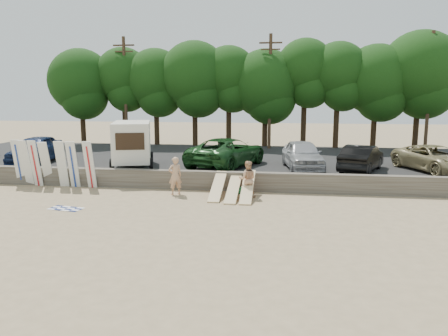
{
  "coord_description": "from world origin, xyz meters",
  "views": [
    {
      "loc": [
        3.38,
        -19.34,
        4.96
      ],
      "look_at": [
        0.18,
        3.0,
        1.19
      ],
      "focal_mm": 35.0,
      "sensor_mm": 36.0,
      "label": 1
    }
  ],
  "objects_px": {
    "beachgoer_a": "(175,176)",
    "car_3": "(361,158)",
    "car_0": "(36,149)",
    "car_1": "(227,152)",
    "cooler": "(238,190)",
    "beachgoer_b": "(247,179)",
    "car_2": "(302,155)",
    "car_4": "(435,159)",
    "box_trailer": "(132,142)"
  },
  "relations": [
    {
      "from": "beachgoer_a",
      "to": "car_3",
      "type": "bearing_deg",
      "value": 172.57
    },
    {
      "from": "car_0",
      "to": "car_1",
      "type": "distance_m",
      "value": 12.25
    },
    {
      "from": "cooler",
      "to": "beachgoer_b",
      "type": "bearing_deg",
      "value": -63.81
    },
    {
      "from": "cooler",
      "to": "car_2",
      "type": "bearing_deg",
      "value": 41.21
    },
    {
      "from": "cooler",
      "to": "car_3",
      "type": "bearing_deg",
      "value": 19.43
    },
    {
      "from": "car_1",
      "to": "car_2",
      "type": "relative_size",
      "value": 1.27
    },
    {
      "from": "car_2",
      "to": "car_3",
      "type": "distance_m",
      "value": 3.3
    },
    {
      "from": "car_0",
      "to": "car_3",
      "type": "height_order",
      "value": "car_0"
    },
    {
      "from": "car_0",
      "to": "beachgoer_a",
      "type": "height_order",
      "value": "car_0"
    },
    {
      "from": "beachgoer_b",
      "to": "cooler",
      "type": "distance_m",
      "value": 1.2
    },
    {
      "from": "cooler",
      "to": "car_0",
      "type": "bearing_deg",
      "value": 155.26
    },
    {
      "from": "car_4",
      "to": "car_2",
      "type": "bearing_deg",
      "value": 159.12
    },
    {
      "from": "cooler",
      "to": "beachgoer_a",
      "type": "bearing_deg",
      "value": -175.01
    },
    {
      "from": "box_trailer",
      "to": "beachgoer_b",
      "type": "distance_m",
      "value": 8.52
    },
    {
      "from": "car_0",
      "to": "car_4",
      "type": "xyz_separation_m",
      "value": [
        24.09,
        0.22,
        -0.14
      ]
    },
    {
      "from": "box_trailer",
      "to": "beachgoer_b",
      "type": "xyz_separation_m",
      "value": [
        7.34,
        -4.13,
        -1.3
      ]
    },
    {
      "from": "car_4",
      "to": "beachgoer_a",
      "type": "bearing_deg",
      "value": 177.24
    },
    {
      "from": "car_1",
      "to": "beachgoer_b",
      "type": "distance_m",
      "value": 5.31
    },
    {
      "from": "car_1",
      "to": "beachgoer_a",
      "type": "relative_size",
      "value": 3.23
    },
    {
      "from": "beachgoer_a",
      "to": "beachgoer_b",
      "type": "distance_m",
      "value": 3.64
    },
    {
      "from": "beachgoer_a",
      "to": "car_0",
      "type": "bearing_deg",
      "value": -55.36
    },
    {
      "from": "beachgoer_b",
      "to": "cooler",
      "type": "height_order",
      "value": "beachgoer_b"
    },
    {
      "from": "car_0",
      "to": "car_4",
      "type": "distance_m",
      "value": 24.09
    },
    {
      "from": "box_trailer",
      "to": "beachgoer_a",
      "type": "xyz_separation_m",
      "value": [
        3.69,
        -4.11,
        -1.24
      ]
    },
    {
      "from": "car_2",
      "to": "car_3",
      "type": "relative_size",
      "value": 1.07
    },
    {
      "from": "box_trailer",
      "to": "car_2",
      "type": "relative_size",
      "value": 0.95
    },
    {
      "from": "beachgoer_b",
      "to": "cooler",
      "type": "bearing_deg",
      "value": -59.11
    },
    {
      "from": "car_3",
      "to": "car_4",
      "type": "xyz_separation_m",
      "value": [
        4.09,
        0.59,
        -0.03
      ]
    },
    {
      "from": "beachgoer_b",
      "to": "car_0",
      "type": "bearing_deg",
      "value": -22.36
    },
    {
      "from": "box_trailer",
      "to": "car_4",
      "type": "xyz_separation_m",
      "value": [
        17.5,
        0.74,
        -0.78
      ]
    },
    {
      "from": "car_3",
      "to": "beachgoer_a",
      "type": "xyz_separation_m",
      "value": [
        -9.71,
        -4.26,
        -0.49
      ]
    },
    {
      "from": "car_4",
      "to": "cooler",
      "type": "relative_size",
      "value": 13.78
    },
    {
      "from": "car_3",
      "to": "beachgoer_a",
      "type": "bearing_deg",
      "value": 45.65
    },
    {
      "from": "car_0",
      "to": "box_trailer",
      "type": "bearing_deg",
      "value": -10.52
    },
    {
      "from": "car_1",
      "to": "car_3",
      "type": "bearing_deg",
      "value": -165.23
    },
    {
      "from": "car_2",
      "to": "beachgoer_a",
      "type": "bearing_deg",
      "value": -152.48
    },
    {
      "from": "car_3",
      "to": "cooler",
      "type": "bearing_deg",
      "value": 49.95
    },
    {
      "from": "car_2",
      "to": "beachgoer_a",
      "type": "distance_m",
      "value": 7.99
    },
    {
      "from": "car_3",
      "to": "beachgoer_b",
      "type": "height_order",
      "value": "car_3"
    },
    {
      "from": "car_0",
      "to": "car_2",
      "type": "height_order",
      "value": "car_0"
    },
    {
      "from": "beachgoer_a",
      "to": "car_1",
      "type": "bearing_deg",
      "value": -142.65
    },
    {
      "from": "car_1",
      "to": "cooler",
      "type": "bearing_deg",
      "value": 125.17
    },
    {
      "from": "car_4",
      "to": "beachgoer_a",
      "type": "distance_m",
      "value": 14.64
    },
    {
      "from": "car_4",
      "to": "cooler",
      "type": "distance_m",
      "value": 11.53
    },
    {
      "from": "box_trailer",
      "to": "car_0",
      "type": "relative_size",
      "value": 0.92
    },
    {
      "from": "car_1",
      "to": "beachgoer_a",
      "type": "bearing_deg",
      "value": 88.46
    },
    {
      "from": "car_2",
      "to": "cooler",
      "type": "distance_m",
      "value": 5.34
    },
    {
      "from": "car_0",
      "to": "cooler",
      "type": "bearing_deg",
      "value": -22.14
    },
    {
      "from": "car_4",
      "to": "cooler",
      "type": "xyz_separation_m",
      "value": [
        -10.7,
        -4.1,
        -1.27
      ]
    },
    {
      "from": "car_1",
      "to": "beachgoer_a",
      "type": "distance_m",
      "value": 5.37
    }
  ]
}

